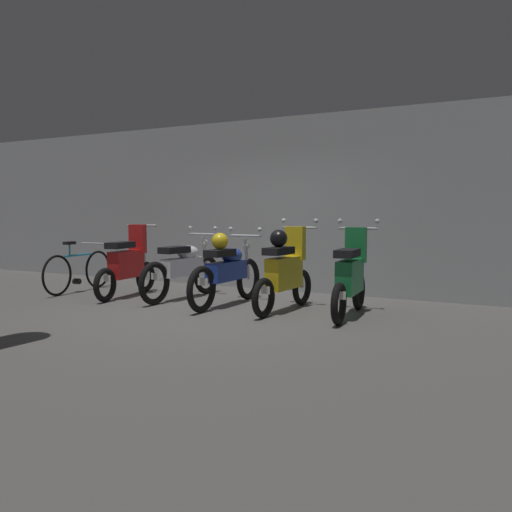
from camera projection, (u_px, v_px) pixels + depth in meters
ground_plane at (204, 312)px, 7.39m from camera, size 80.00×80.00×0.00m
back_wall at (283, 205)px, 9.52m from camera, size 16.00×0.30×3.02m
motorbike_slot_0 at (128, 265)px, 8.76m from camera, size 0.56×1.68×1.18m
motorbike_slot_1 at (183, 268)px, 8.52m from camera, size 0.59×1.95×1.15m
motorbike_slot_2 at (227, 270)px, 7.90m from camera, size 0.59×1.95×1.15m
motorbike_slot_3 at (285, 270)px, 7.46m from camera, size 0.59×1.68×1.29m
motorbike_slot_4 at (350, 277)px, 7.07m from camera, size 0.59×1.68×1.29m
bicycle at (78, 271)px, 9.30m from camera, size 0.50×1.72×0.89m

